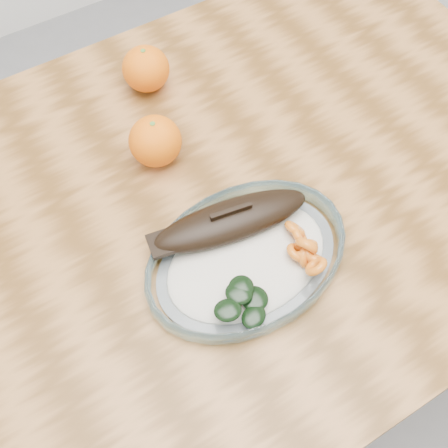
% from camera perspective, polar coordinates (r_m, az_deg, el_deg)
% --- Properties ---
extents(ground, '(3.00, 3.00, 0.00)m').
position_cam_1_polar(ground, '(1.52, -0.47, -13.18)').
color(ground, slate).
rests_on(ground, ground).
extents(dining_table, '(1.20, 0.80, 0.75)m').
position_cam_1_polar(dining_table, '(0.93, -0.76, -0.35)').
color(dining_table, '#5A3715').
rests_on(dining_table, ground).
extents(plated_meal, '(0.55, 0.55, 0.08)m').
position_cam_1_polar(plated_meal, '(0.77, 2.29, -3.17)').
color(plated_meal, white).
rests_on(plated_meal, dining_table).
extents(orange_left, '(0.08, 0.08, 0.08)m').
position_cam_1_polar(orange_left, '(0.86, -7.00, 8.36)').
color(orange_left, '#FF6F05').
rests_on(orange_left, dining_table).
extents(orange_right, '(0.08, 0.08, 0.08)m').
position_cam_1_polar(orange_right, '(0.97, -7.95, 15.35)').
color(orange_right, '#FF6F05').
rests_on(orange_right, dining_table).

